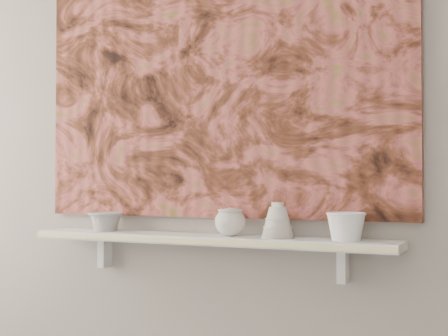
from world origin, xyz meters
The scene contains 11 objects.
wall_back centered at (0.00, 1.60, 1.35)m, with size 3.60×3.60×0.00m, color gray.
shelf centered at (0.00, 1.51, 0.92)m, with size 1.40×0.18×0.03m, color silver.
shelf_stripe centered at (0.00, 1.41, 0.92)m, with size 1.40×0.01×0.02m, color #F1E5A1.
bracket_left centered at (-0.49, 1.57, 0.84)m, with size 0.03×0.06×0.12m, color silver.
bracket_right centered at (0.49, 1.57, 0.84)m, with size 0.03×0.06×0.12m, color silver.
painting centered at (0.00, 1.59, 1.54)m, with size 1.50×0.03×1.10m, color brown.
house_motif centered at (0.45, 1.57, 1.23)m, with size 0.09×0.00×0.08m, color black.
bowl_grey centered at (-0.44, 1.51, 0.97)m, with size 0.13×0.13×0.08m, color gray, non-canonical shape.
cup_cream centered at (0.10, 1.51, 0.98)m, with size 0.11×0.11×0.10m, color beige, non-canonical shape.
bell_vessel centered at (0.28, 1.51, 0.99)m, with size 0.11×0.11×0.12m, color beige, non-canonical shape.
bowl_white centered at (0.52, 1.51, 0.98)m, with size 0.13×0.13×0.09m, color white, non-canonical shape.
Camera 1 is at (1.02, -0.52, 1.12)m, focal length 50.00 mm.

